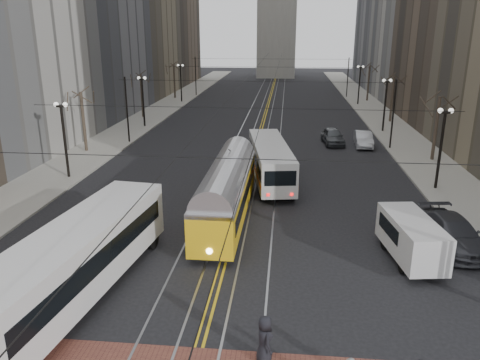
% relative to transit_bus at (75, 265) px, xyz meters
% --- Properties ---
extents(ground, '(260.00, 260.00, 0.00)m').
position_rel_transit_bus_xyz_m(ground, '(5.67, -1.68, -1.60)').
color(ground, black).
rests_on(ground, ground).
extents(sidewalk_left, '(5.00, 140.00, 0.15)m').
position_rel_transit_bus_xyz_m(sidewalk_left, '(-9.33, 43.32, -1.53)').
color(sidewalk_left, gray).
rests_on(sidewalk_left, ground).
extents(sidewalk_right, '(5.00, 140.00, 0.15)m').
position_rel_transit_bus_xyz_m(sidewalk_right, '(20.67, 43.32, -1.53)').
color(sidewalk_right, gray).
rests_on(sidewalk_right, ground).
extents(streetcar_rails, '(4.80, 130.00, 0.02)m').
position_rel_transit_bus_xyz_m(streetcar_rails, '(5.67, 43.32, -1.60)').
color(streetcar_rails, gray).
rests_on(streetcar_rails, ground).
extents(centre_lines, '(0.42, 130.00, 0.01)m').
position_rel_transit_bus_xyz_m(centre_lines, '(5.67, 43.32, -1.59)').
color(centre_lines, gold).
rests_on(centre_lines, ground).
extents(lamp_posts, '(27.60, 57.20, 5.60)m').
position_rel_transit_bus_xyz_m(lamp_posts, '(5.67, 27.07, 1.20)').
color(lamp_posts, black).
rests_on(lamp_posts, ground).
extents(street_trees, '(31.68, 53.28, 5.60)m').
position_rel_transit_bus_xyz_m(street_trees, '(5.67, 33.57, 1.20)').
color(street_trees, '#382D23').
rests_on(street_trees, ground).
extents(trolley_wires, '(25.96, 120.00, 6.60)m').
position_rel_transit_bus_xyz_m(trolley_wires, '(5.67, 33.16, 2.17)').
color(trolley_wires, black).
rests_on(trolley_wires, ground).
extents(transit_bus, '(4.23, 13.04, 3.20)m').
position_rel_transit_bus_xyz_m(transit_bus, '(0.00, 0.00, 0.00)').
color(transit_bus, silver).
rests_on(transit_bus, ground).
extents(streetcar, '(2.43, 12.49, 2.94)m').
position_rel_transit_bus_xyz_m(streetcar, '(5.17, 9.49, -0.13)').
color(streetcar, yellow).
rests_on(streetcar, ground).
extents(rear_bus, '(4.04, 11.23, 2.87)m').
position_rel_transit_bus_xyz_m(rear_bus, '(7.47, 17.28, -0.17)').
color(rear_bus, '#BCBCBC').
rests_on(rear_bus, ground).
extents(cargo_van, '(2.56, 5.16, 2.19)m').
position_rel_transit_bus_xyz_m(cargo_van, '(14.86, 5.03, -0.51)').
color(cargo_van, silver).
rests_on(cargo_van, ground).
extents(sedan_grey, '(2.37, 4.83, 1.58)m').
position_rel_transit_bus_xyz_m(sedan_grey, '(13.25, 29.95, -0.81)').
color(sedan_grey, '#44484C').
rests_on(sedan_grey, ground).
extents(sedan_silver, '(1.76, 4.55, 1.48)m').
position_rel_transit_bus_xyz_m(sedan_silver, '(16.17, 29.21, -0.86)').
color(sedan_silver, '#A9ABB1').
rests_on(sedan_silver, ground).
extents(sedan_parked, '(2.84, 5.68, 1.59)m').
position_rel_transit_bus_xyz_m(sedan_parked, '(17.47, 6.86, -0.81)').
color(sedan_parked, '#3B3C42').
rests_on(sedan_parked, ground).
extents(pedestrian_a, '(0.85, 1.02, 1.78)m').
position_rel_transit_bus_xyz_m(pedestrian_a, '(8.07, -3.18, -0.70)').
color(pedestrian_a, black).
rests_on(pedestrian_a, crosswalk_band).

